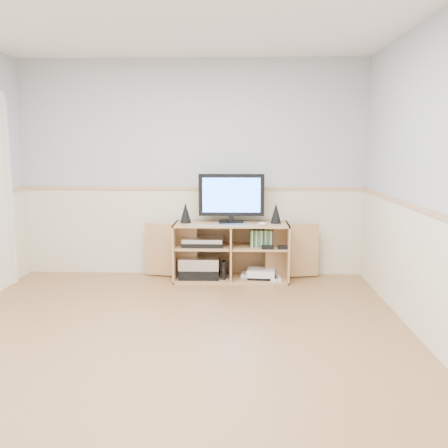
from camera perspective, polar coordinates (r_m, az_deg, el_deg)
The scene contains 11 objects.
room at distance 3.76m, azimuth -7.52°, elevation 4.25°, with size 4.04×4.54×2.54m.
media_cabinet at distance 5.74m, azimuth 0.84°, elevation -2.97°, with size 2.01×0.48×0.65m.
monitor at distance 5.64m, azimuth 0.85°, elevation 3.17°, with size 0.74×0.18×0.55m.
speaker_left at distance 5.66m, azimuth -4.42°, elevation 1.30°, with size 0.13×0.13×0.23m, color black.
speaker_right at distance 5.64m, azimuth 5.95°, elevation 1.23°, with size 0.12×0.12×0.23m, color black.
keyboard at distance 5.49m, azimuth 1.29°, elevation -0.08°, with size 0.31×0.13×0.01m, color silver.
mouse at distance 5.49m, azimuth 4.41°, elevation 0.02°, with size 0.10×0.06×0.04m, color white.
av_components at distance 5.72m, azimuth -2.65°, elevation -4.17°, with size 0.53×0.34×0.47m.
game_consoles at distance 5.74m, azimuth 4.15°, elevation -5.69°, with size 0.46×0.30×0.11m.
game_cases at distance 5.64m, azimuth 4.31°, elevation -1.62°, with size 0.26×0.14×0.19m, color #3F8C3F.
wall_outlet at distance 5.90m, azimuth 6.17°, elevation -0.05°, with size 0.12×0.03×0.12m, color white.
Camera 1 is at (0.55, -3.58, 1.52)m, focal length 40.00 mm.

